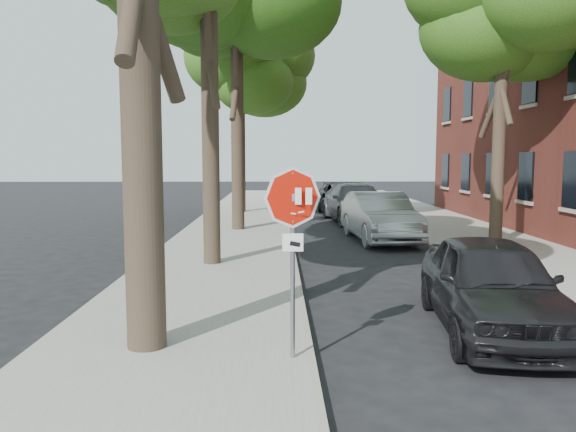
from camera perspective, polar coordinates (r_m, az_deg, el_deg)
name	(u,v)px	position (r m, az deg, el deg)	size (l,w,h in m)	color
ground	(343,365)	(8.02, 5.65, -14.87)	(120.00, 120.00, 0.00)	black
sidewalk_left	(232,238)	(19.70, -5.75, -2.21)	(4.00, 55.00, 0.12)	gray
sidewalk_right	(473,237)	(20.82, 18.27, -2.05)	(4.00, 55.00, 0.12)	gray
curb_left	(290,237)	(19.65, 0.22, -2.19)	(0.12, 55.00, 0.13)	#9E9384
curb_right	(415,237)	(20.23, 12.79, -2.10)	(0.12, 55.00, 0.13)	#9E9384
stop_sign	(293,225)	(7.47, 0.49, -0.95)	(0.76, 0.34, 2.61)	gray
tree_mid_b	(236,19)	(22.22, -5.31, 19.32)	(5.88, 5.46, 10.36)	black
tree_far	(240,70)	(28.94, -4.87, 14.60)	(5.29, 4.91, 9.33)	black
tree_right	(502,14)	(19.36, 20.89, 18.61)	(5.29, 4.91, 9.33)	black
car_a	(491,284)	(9.83, 19.96, -6.55)	(1.85, 4.59, 1.56)	black
car_b	(380,217)	(19.43, 9.28, -0.09)	(1.75, 5.03, 1.66)	gray
car_c	(356,203)	(25.07, 6.92, 1.33)	(2.38, 5.85, 1.70)	#4C4A4F
car_d	(341,196)	(30.94, 5.39, 2.03)	(2.49, 5.39, 1.50)	black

